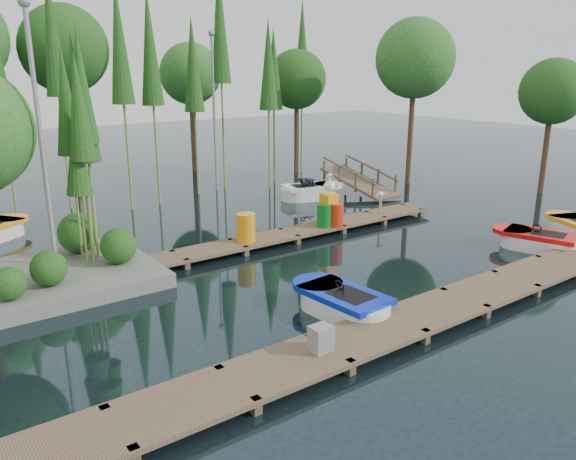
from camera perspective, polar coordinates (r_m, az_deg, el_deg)
ground_plane at (r=15.99m, az=-0.39°, el=-4.49°), size 90.00×90.00×0.00m
near_dock at (r=12.82m, az=11.64°, el=-9.16°), size 18.00×1.50×0.50m
far_dock at (r=18.40m, az=-2.43°, el=-0.94°), size 15.00×1.20×0.50m
island at (r=15.81m, az=-26.96°, el=5.46°), size 6.20×4.20×6.75m
tree_screen at (r=23.70m, az=-20.64°, el=16.35°), size 34.42×18.53×10.31m
lamp_island at (r=15.05m, az=-23.93°, el=9.54°), size 0.30×0.30×7.25m
lamp_rear at (r=26.45m, az=-7.56°, el=13.07°), size 0.30×0.30×7.25m
ramp at (r=26.23m, az=7.26°, el=4.96°), size 1.50×3.94×1.49m
boat_blue at (r=13.46m, az=5.51°, el=-7.46°), size 1.45×2.85×0.93m
boat_red at (r=19.73m, az=24.09°, el=-1.08°), size 2.01×2.99×0.92m
boat_white_far at (r=25.06m, az=2.25°, el=3.90°), size 3.16×2.05×1.38m
utility_cabinet at (r=11.18m, az=3.35°, el=-10.94°), size 0.42×0.36×0.52m
yellow_barrel at (r=17.89m, az=-4.30°, el=0.27°), size 0.60×0.60×0.90m
drum_cluster at (r=19.70m, az=4.32°, el=2.04°), size 1.07×0.99×1.85m
seagull_post at (r=21.55m, az=9.40°, el=3.17°), size 0.53×0.28×0.84m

